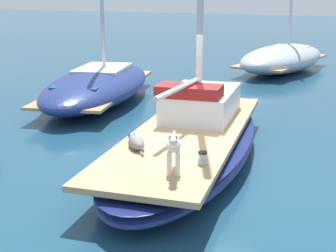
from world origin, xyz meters
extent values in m
plane|color=navy|center=(0.00, 0.00, 0.00)|extent=(120.00, 120.00, 0.00)
ellipsoid|color=navy|center=(0.00, 0.00, 0.28)|extent=(3.35, 7.45, 0.56)
ellipsoid|color=navy|center=(0.00, 0.00, 0.46)|extent=(3.36, 7.49, 0.08)
cube|color=tan|center=(0.00, 0.00, 0.61)|extent=(2.83, 6.82, 0.10)
cylinder|color=silver|center=(-0.11, -0.21, 1.56)|extent=(0.10, 2.20, 0.10)
cube|color=silver|center=(-0.14, 1.19, 0.96)|extent=(1.65, 2.35, 0.60)
cube|color=maroon|center=(-0.14, 0.42, 1.38)|extent=(1.40, 0.85, 0.24)
ellipsoid|color=gray|center=(-0.42, -1.44, 0.77)|extent=(0.59, 0.62, 0.22)
ellipsoid|color=gray|center=(-0.66, -1.16, 0.76)|extent=(0.23, 0.24, 0.13)
cone|color=#2A2929|center=(-0.70, -1.19, 0.82)|extent=(0.05, 0.05, 0.05)
cone|color=#2A2929|center=(-0.63, -1.13, 0.82)|extent=(0.05, 0.05, 0.05)
cylinder|color=gray|center=(-0.60, -1.32, 0.69)|extent=(0.16, 0.17, 0.06)
cylinder|color=gray|center=(-0.51, -1.25, 0.69)|extent=(0.16, 0.17, 0.06)
cylinder|color=gray|center=(-0.17, -1.74, 0.69)|extent=(0.15, 0.16, 0.04)
ellipsoid|color=silver|center=(0.63, -2.23, 1.11)|extent=(0.40, 0.56, 0.22)
cylinder|color=silver|center=(0.76, -2.37, 0.85)|extent=(0.07, 0.07, 0.38)
cylinder|color=silver|center=(0.64, -2.42, 0.85)|extent=(0.07, 0.07, 0.38)
cylinder|color=silver|center=(0.63, -2.03, 0.85)|extent=(0.07, 0.07, 0.38)
cylinder|color=silver|center=(0.50, -2.08, 0.85)|extent=(0.07, 0.07, 0.38)
cylinder|color=silver|center=(0.72, -2.44, 1.22)|extent=(0.17, 0.21, 0.19)
ellipsoid|color=silver|center=(0.77, -2.56, 1.27)|extent=(0.20, 0.25, 0.13)
cone|color=#504E4A|center=(0.81, -2.54, 1.33)|extent=(0.05, 0.05, 0.06)
cone|color=#504E4A|center=(0.72, -2.57, 1.33)|extent=(0.05, 0.05, 0.06)
torus|color=black|center=(0.72, -2.44, 1.22)|extent=(0.17, 0.16, 0.10)
cylinder|color=silver|center=(0.50, -1.89, 1.14)|extent=(0.12, 0.22, 0.12)
cylinder|color=#B7B7BC|center=(0.93, -1.72, 0.70)|extent=(0.16, 0.16, 0.08)
cylinder|color=#B7B7BC|center=(0.93, -1.72, 0.79)|extent=(0.13, 0.13, 0.10)
cylinder|color=black|center=(0.93, -1.72, 0.86)|extent=(0.15, 0.15, 0.03)
ellipsoid|color=#B2B7C1|center=(-0.44, 12.16, 0.56)|extent=(3.71, 6.68, 1.11)
cube|color=tan|center=(-0.44, 12.16, 0.45)|extent=(3.08, 5.96, 0.08)
cube|color=silver|center=(-0.36, 12.63, 0.75)|extent=(1.77, 2.12, 0.52)
cube|color=maroon|center=(-0.64, 11.07, 0.67)|extent=(1.63, 2.10, 0.36)
ellipsoid|color=navy|center=(-4.60, 4.02, 0.50)|extent=(4.22, 7.35, 1.01)
cube|color=tan|center=(-4.60, 4.02, 0.45)|extent=(3.54, 6.55, 0.08)
cube|color=silver|center=(-4.72, 4.52, 0.75)|extent=(1.90, 2.36, 0.52)
cube|color=navy|center=(-4.31, 2.84, 0.67)|extent=(1.78, 2.33, 0.36)
camera|label=1|loc=(3.40, -8.74, 3.40)|focal=51.76mm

